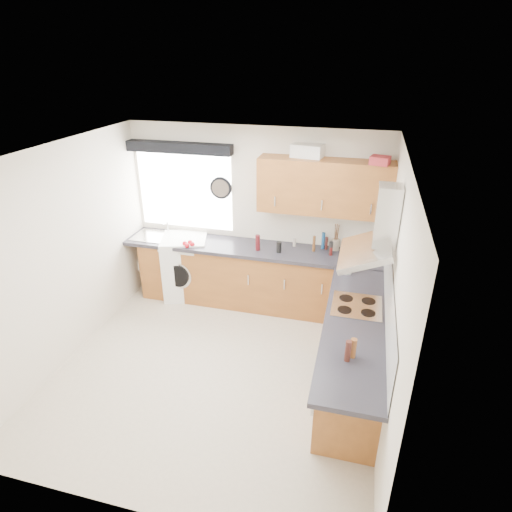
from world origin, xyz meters
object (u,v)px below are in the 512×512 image
(extractor_hood, at_px, (376,233))
(washing_machine, at_px, (186,266))
(oven, at_px, (352,343))
(upper_cabinets, at_px, (324,187))

(extractor_hood, height_order, washing_machine, extractor_hood)
(oven, bearing_deg, washing_machine, 153.99)
(oven, distance_m, extractor_hood, 1.35)
(extractor_hood, bearing_deg, washing_machine, 154.86)
(upper_cabinets, bearing_deg, oven, -67.46)
(oven, height_order, extractor_hood, extractor_hood)
(extractor_hood, relative_size, upper_cabinets, 0.46)
(upper_cabinets, distance_m, washing_machine, 2.37)
(oven, height_order, upper_cabinets, upper_cabinets)
(extractor_hood, height_order, upper_cabinets, upper_cabinets)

